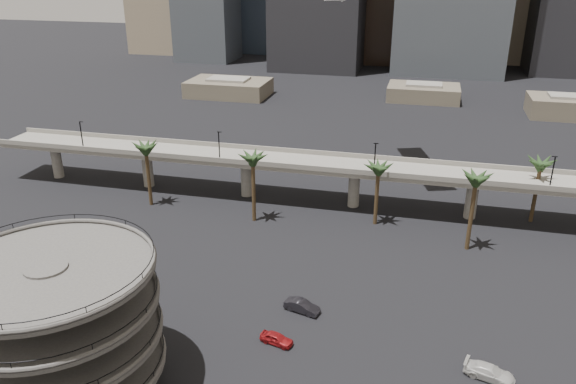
% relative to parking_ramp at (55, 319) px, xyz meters
% --- Properties ---
extents(parking_ramp, '(22.20, 22.20, 17.35)m').
position_rel_parking_ramp_xyz_m(parking_ramp, '(0.00, 0.00, 0.00)').
color(parking_ramp, '#474542').
rests_on(parking_ramp, ground).
extents(overpass, '(130.00, 9.30, 14.70)m').
position_rel_parking_ramp_xyz_m(overpass, '(13.00, 59.00, -2.50)').
color(overpass, gray).
rests_on(overpass, ground).
extents(palm_trees, '(76.40, 18.40, 14.00)m').
position_rel_parking_ramp_xyz_m(palm_trees, '(24.58, 51.18, 1.46)').
color(palm_trees, '#46331E').
rests_on(palm_trees, ground).
extents(low_buildings, '(135.00, 27.50, 6.80)m').
position_rel_parking_ramp_xyz_m(low_buildings, '(19.89, 146.30, -6.97)').
color(low_buildings, brown).
rests_on(low_buildings, ground).
extents(car_a, '(4.62, 2.72, 1.48)m').
position_rel_parking_ramp_xyz_m(car_a, '(20.45, 14.02, -9.10)').
color(car_a, maroon).
rests_on(car_a, ground).
extents(car_b, '(5.35, 3.04, 1.67)m').
position_rel_parking_ramp_xyz_m(car_b, '(22.06, 21.59, -9.00)').
color(car_b, black).
rests_on(car_b, ground).
extents(car_c, '(6.16, 3.75, 1.67)m').
position_rel_parking_ramp_xyz_m(car_c, '(46.11, 13.84, -9.00)').
color(car_c, silver).
rests_on(car_c, ground).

